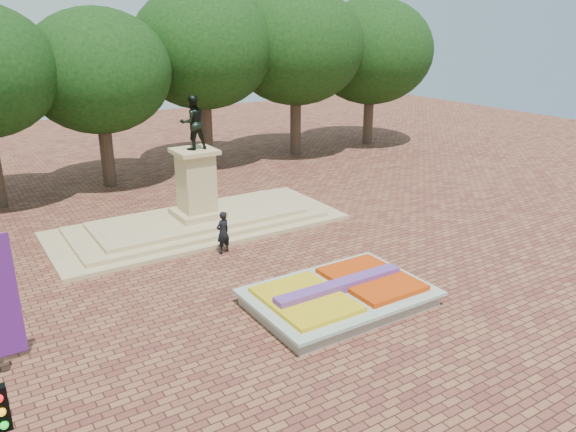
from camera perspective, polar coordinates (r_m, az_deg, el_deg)
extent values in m
plane|color=brown|center=(21.32, -0.26, -7.54)|extent=(90.00, 90.00, 0.00)
cube|color=gray|center=(20.28, 5.21, -8.42)|extent=(6.00, 4.00, 0.45)
cube|color=#B2BEAC|center=(20.15, 5.23, -7.72)|extent=(6.30, 4.30, 0.12)
cube|color=#CD3D0B|center=(20.93, 8.42, -6.38)|extent=(2.60, 3.40, 0.22)
cube|color=gold|center=(19.33, 1.79, -8.49)|extent=(2.60, 3.40, 0.18)
cube|color=#4D2E80|center=(20.05, 5.25, -7.16)|extent=(5.20, 0.55, 0.38)
cube|color=tan|center=(27.82, -9.07, -0.94)|extent=(14.00, 6.00, 0.20)
cube|color=tan|center=(27.75, -9.10, -0.56)|extent=(12.00, 5.00, 0.20)
cube|color=tan|center=(27.69, -9.12, -0.17)|extent=(10.00, 4.00, 0.20)
cube|color=tan|center=(27.61, -9.14, 0.32)|extent=(2.20, 2.20, 0.30)
cube|color=tan|center=(27.15, -9.32, 3.41)|extent=(1.50, 1.50, 2.80)
cube|color=tan|center=(26.78, -9.49, 6.50)|extent=(1.90, 1.90, 0.20)
imported|color=black|center=(26.51, -9.65, 9.35)|extent=(1.22, 0.95, 2.50)
cylinder|color=#3B2C20|center=(36.11, -17.17, 6.30)|extent=(0.80, 0.80, 4.00)
ellipsoid|color=black|center=(35.41, -17.94, 13.70)|extent=(8.80, 8.80, 7.48)
cylinder|color=#3B2C20|center=(38.48, -7.06, 7.78)|extent=(0.80, 0.80, 4.00)
ellipsoid|color=black|center=(37.82, -7.36, 14.76)|extent=(8.80, 8.80, 7.48)
cylinder|color=#3B2C20|center=(41.89, 1.69, 8.86)|extent=(0.80, 0.80, 4.00)
ellipsoid|color=black|center=(41.29, 1.76, 15.28)|extent=(8.80, 8.80, 7.48)
cylinder|color=#3B2C20|center=(46.13, 9.02, 9.61)|extent=(0.80, 0.80, 4.00)
ellipsoid|color=black|center=(45.58, 9.34, 15.43)|extent=(8.80, 8.80, 7.48)
cube|color=black|center=(11.57, -27.16, -17.02)|extent=(0.28, 0.18, 0.90)
imported|color=black|center=(24.39, -6.63, -1.66)|extent=(0.79, 0.62, 1.89)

